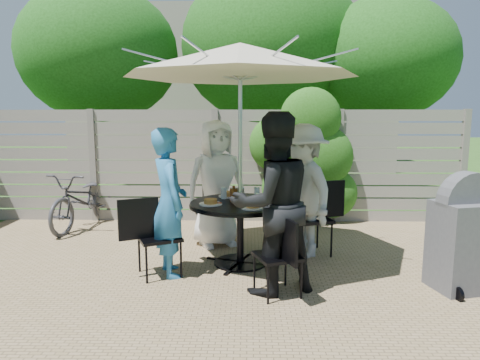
{
  "coord_description": "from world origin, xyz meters",
  "views": [
    {
      "loc": [
        0.55,
        -3.9,
        1.76
      ],
      "look_at": [
        0.44,
        1.14,
        0.99
      ],
      "focal_mm": 32.0,
      "sensor_mm": 36.0,
      "label": 1
    }
  ],
  "objects_px": {
    "chair_front": "(278,272)",
    "glass_front": "(258,200)",
    "person_left": "(169,203)",
    "umbrella": "(240,60)",
    "bbq_grill": "(465,237)",
    "coffee_cup": "(241,193)",
    "bicycle": "(84,199)",
    "person_front": "(273,204)",
    "plate_right": "(268,198)",
    "glass_right": "(257,193)",
    "chair_back": "(214,225)",
    "chair_left": "(158,253)",
    "glass_back": "(224,193)",
    "chair_right": "(311,233)",
    "plate_back": "(229,195)",
    "person_back": "(217,184)",
    "syrup_jug": "(234,195)",
    "plate_front": "(253,206)",
    "patio_table": "(240,221)",
    "person_right": "(303,191)"
  },
  "relations": [
    {
      "from": "chair_front",
      "to": "glass_front",
      "type": "relative_size",
      "value": 5.89
    },
    {
      "from": "person_left",
      "to": "chair_front",
      "type": "bearing_deg",
      "value": -139.29
    },
    {
      "from": "umbrella",
      "to": "bbq_grill",
      "type": "relative_size",
      "value": 2.84
    },
    {
      "from": "coffee_cup",
      "to": "bicycle",
      "type": "bearing_deg",
      "value": 150.22
    },
    {
      "from": "person_front",
      "to": "plate_right",
      "type": "height_order",
      "value": "person_front"
    },
    {
      "from": "chair_front",
      "to": "glass_right",
      "type": "distance_m",
      "value": 1.24
    },
    {
      "from": "chair_back",
      "to": "chair_left",
      "type": "distance_m",
      "value": 1.36
    },
    {
      "from": "glass_back",
      "to": "chair_left",
      "type": "bearing_deg",
      "value": -139.71
    },
    {
      "from": "glass_front",
      "to": "bicycle",
      "type": "relative_size",
      "value": 0.08
    },
    {
      "from": "glass_back",
      "to": "bbq_grill",
      "type": "relative_size",
      "value": 0.12
    },
    {
      "from": "chair_right",
      "to": "glass_back",
      "type": "bearing_deg",
      "value": -6.72
    },
    {
      "from": "chair_right",
      "to": "bbq_grill",
      "type": "bearing_deg",
      "value": 125.49
    },
    {
      "from": "plate_back",
      "to": "chair_left",
      "type": "bearing_deg",
      "value": -136.05
    },
    {
      "from": "plate_back",
      "to": "bicycle",
      "type": "xyz_separation_m",
      "value": [
        -2.34,
        1.33,
        -0.33
      ]
    },
    {
      "from": "chair_front",
      "to": "glass_right",
      "type": "xyz_separation_m",
      "value": [
        -0.19,
        1.08,
        0.58
      ]
    },
    {
      "from": "person_back",
      "to": "syrup_jug",
      "type": "height_order",
      "value": "person_back"
    },
    {
      "from": "chair_front",
      "to": "plate_right",
      "type": "relative_size",
      "value": 3.17
    },
    {
      "from": "chair_left",
      "to": "person_front",
      "type": "xyz_separation_m",
      "value": [
        1.22,
        -0.38,
        0.63
      ]
    },
    {
      "from": "plate_front",
      "to": "glass_right",
      "type": "relative_size",
      "value": 1.86
    },
    {
      "from": "plate_back",
      "to": "person_back",
      "type": "bearing_deg",
      "value": 113.46
    },
    {
      "from": "person_left",
      "to": "syrup_jug",
      "type": "relative_size",
      "value": 10.16
    },
    {
      "from": "chair_back",
      "to": "glass_front",
      "type": "bearing_deg",
      "value": 1.32
    },
    {
      "from": "chair_right",
      "to": "bicycle",
      "type": "bearing_deg",
      "value": -37.28
    },
    {
      "from": "plate_right",
      "to": "syrup_jug",
      "type": "relative_size",
      "value": 1.62
    },
    {
      "from": "person_left",
      "to": "chair_right",
      "type": "xyz_separation_m",
      "value": [
        1.65,
        0.71,
        -0.53
      ]
    },
    {
      "from": "person_back",
      "to": "person_front",
      "type": "relative_size",
      "value": 0.95
    },
    {
      "from": "glass_front",
      "to": "glass_back",
      "type": "bearing_deg",
      "value": 135.46
    },
    {
      "from": "glass_back",
      "to": "glass_right",
      "type": "distance_m",
      "value": 0.4
    },
    {
      "from": "glass_right",
      "to": "coffee_cup",
      "type": "distance_m",
      "value": 0.2
    },
    {
      "from": "chair_right",
      "to": "coffee_cup",
      "type": "xyz_separation_m",
      "value": [
        -0.88,
        -0.14,
        0.53
      ]
    },
    {
      "from": "chair_right",
      "to": "bicycle",
      "type": "distance_m",
      "value": 3.61
    },
    {
      "from": "coffee_cup",
      "to": "person_left",
      "type": "bearing_deg",
      "value": -143.23
    },
    {
      "from": "umbrella",
      "to": "plate_front",
      "type": "height_order",
      "value": "umbrella"
    },
    {
      "from": "patio_table",
      "to": "chair_left",
      "type": "height_order",
      "value": "chair_left"
    },
    {
      "from": "plate_front",
      "to": "bbq_grill",
      "type": "bearing_deg",
      "value": -9.59
    },
    {
      "from": "patio_table",
      "to": "plate_front",
      "type": "bearing_deg",
      "value": -66.54
    },
    {
      "from": "plate_right",
      "to": "syrup_jug",
      "type": "distance_m",
      "value": 0.43
    },
    {
      "from": "person_back",
      "to": "bicycle",
      "type": "height_order",
      "value": "person_back"
    },
    {
      "from": "chair_back",
      "to": "glass_back",
      "type": "xyz_separation_m",
      "value": [
        0.18,
        -0.69,
        0.58
      ]
    },
    {
      "from": "chair_back",
      "to": "plate_front",
      "type": "xyz_separation_m",
      "value": [
        0.53,
        -1.21,
        0.53
      ]
    },
    {
      "from": "person_left",
      "to": "glass_front",
      "type": "height_order",
      "value": "person_left"
    },
    {
      "from": "plate_front",
      "to": "plate_back",
      "type": "bearing_deg",
      "value": 113.46
    },
    {
      "from": "person_back",
      "to": "chair_right",
      "type": "bearing_deg",
      "value": -40.74
    },
    {
      "from": "plate_front",
      "to": "glass_back",
      "type": "height_order",
      "value": "glass_back"
    },
    {
      "from": "person_right",
      "to": "coffee_cup",
      "type": "bearing_deg",
      "value": -106.77
    },
    {
      "from": "coffee_cup",
      "to": "bicycle",
      "type": "distance_m",
      "value": 2.89
    },
    {
      "from": "patio_table",
      "to": "person_right",
      "type": "bearing_deg",
      "value": 23.46
    },
    {
      "from": "person_front",
      "to": "chair_right",
      "type": "xyz_separation_m",
      "value": [
        0.56,
        1.14,
        -0.61
      ]
    },
    {
      "from": "umbrella",
      "to": "chair_back",
      "type": "relative_size",
      "value": 4.16
    },
    {
      "from": "umbrella",
      "to": "person_left",
      "type": "xyz_separation_m",
      "value": [
        -0.76,
        -0.33,
        -1.54
      ]
    }
  ]
}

